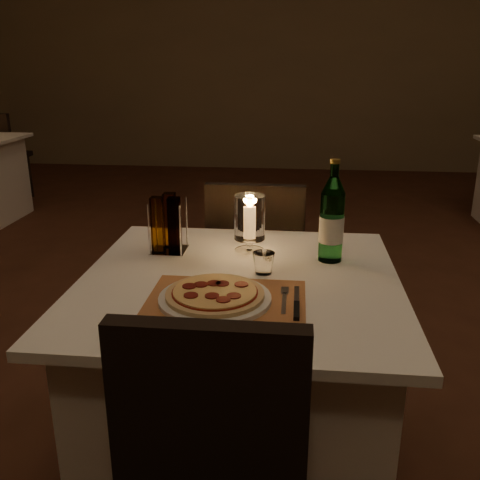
# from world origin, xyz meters

# --- Properties ---
(floor) EXTENTS (8.00, 10.00, 0.02)m
(floor) POSITION_xyz_m (0.00, 0.00, -0.01)
(floor) COLOR #4D2818
(floor) RESTS_ON ground
(wall_back) EXTENTS (8.00, 0.02, 3.00)m
(wall_back) POSITION_xyz_m (0.00, 5.01, 1.50)
(wall_back) COLOR olive
(wall_back) RESTS_ON ground
(main_table) EXTENTS (1.00, 1.00, 0.74)m
(main_table) POSITION_xyz_m (-0.13, -0.53, 0.37)
(main_table) COLOR white
(main_table) RESTS_ON ground
(chair_far) EXTENTS (0.42, 0.42, 0.90)m
(chair_far) POSITION_xyz_m (-0.13, 0.18, 0.55)
(chair_far) COLOR black
(chair_far) RESTS_ON ground
(placemat) EXTENTS (0.45, 0.34, 0.00)m
(placemat) POSITION_xyz_m (-0.15, -0.71, 0.74)
(placemat) COLOR #AE6A3C
(placemat) RESTS_ON main_table
(plate) EXTENTS (0.32, 0.32, 0.01)m
(plate) POSITION_xyz_m (-0.18, -0.71, 0.75)
(plate) COLOR white
(plate) RESTS_ON placemat
(pizza) EXTENTS (0.28, 0.28, 0.02)m
(pizza) POSITION_xyz_m (-0.18, -0.71, 0.77)
(pizza) COLOR #D8B77F
(pizza) RESTS_ON plate
(fork) EXTENTS (0.02, 0.18, 0.00)m
(fork) POSITION_xyz_m (0.01, -0.68, 0.75)
(fork) COLOR silver
(fork) RESTS_ON placemat
(knife) EXTENTS (0.02, 0.22, 0.01)m
(knife) POSITION_xyz_m (0.05, -0.74, 0.75)
(knife) COLOR black
(knife) RESTS_ON placemat
(tumbler) EXTENTS (0.07, 0.07, 0.07)m
(tumbler) POSITION_xyz_m (-0.06, -0.48, 0.78)
(tumbler) COLOR white
(tumbler) RESTS_ON main_table
(water_bottle) EXTENTS (0.08, 0.08, 0.35)m
(water_bottle) POSITION_xyz_m (0.16, -0.34, 0.88)
(water_bottle) COLOR #5EAE6D
(water_bottle) RESTS_ON main_table
(hurricane_candle) EXTENTS (0.11, 0.11, 0.21)m
(hurricane_candle) POSITION_xyz_m (-0.12, -0.30, 0.86)
(hurricane_candle) COLOR white
(hurricane_candle) RESTS_ON main_table
(cruet_caddy) EXTENTS (0.12, 0.12, 0.21)m
(cruet_caddy) POSITION_xyz_m (-0.41, -0.32, 0.84)
(cruet_caddy) COLOR white
(cruet_caddy) RESTS_ON main_table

